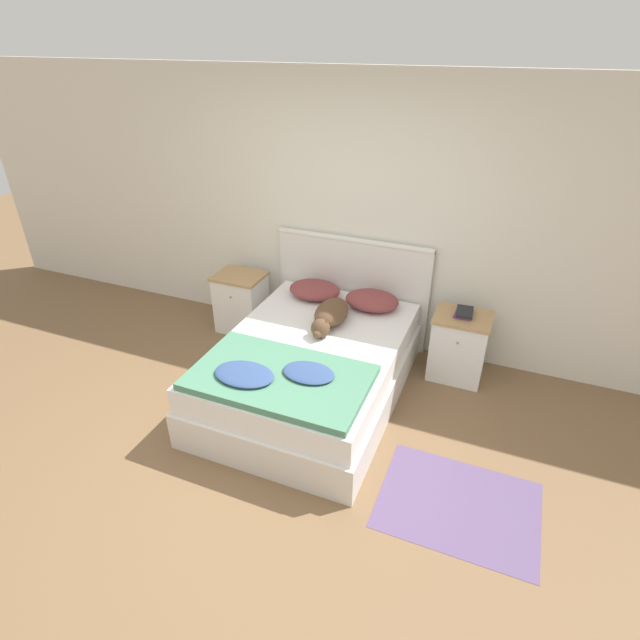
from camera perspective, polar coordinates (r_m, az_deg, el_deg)
name	(u,v)px	position (r m, az deg, el deg)	size (l,w,h in m)	color
ground_plane	(249,473)	(3.82, -8.11, -16.91)	(16.00, 16.00, 0.00)	brown
wall_back	(351,216)	(4.80, 3.56, 11.77)	(9.00, 0.06, 2.55)	silver
bed	(311,369)	(4.30, -1.04, -5.61)	(1.47, 2.04, 0.54)	silver
headboard	(352,288)	(4.98, 3.66, 3.72)	(1.55, 0.06, 1.10)	silver
nightstand_left	(241,302)	(5.31, -8.97, 2.04)	(0.50, 0.41, 0.63)	white
nightstand_right	(459,346)	(4.68, 15.55, -2.91)	(0.50, 0.41, 0.63)	white
pillow_left	(315,290)	(4.83, -0.62, 3.48)	(0.50, 0.40, 0.14)	brown
pillow_right	(372,300)	(4.66, 5.95, 2.26)	(0.50, 0.40, 0.14)	brown
quilt	(278,377)	(3.70, -4.80, -6.48)	(1.31, 0.79, 0.10)	#4C8466
dog	(330,315)	(4.35, 1.17, 0.59)	(0.27, 0.67, 0.20)	brown
book_stack	(464,313)	(4.53, 16.15, 0.82)	(0.16, 0.22, 0.05)	#703D7F
rug	(458,505)	(3.72, 15.53, -19.67)	(1.05, 0.81, 0.00)	#604C75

